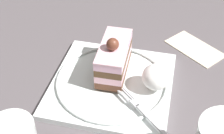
{
  "coord_description": "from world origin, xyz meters",
  "views": [
    {
      "loc": [
        0.39,
        0.03,
        0.4
      ],
      "look_at": [
        -0.02,
        -0.02,
        0.05
      ],
      "focal_mm": 49.69,
      "sensor_mm": 36.0,
      "label": 1
    }
  ],
  "objects_px": {
    "fork": "(141,110)",
    "folded_napkin": "(195,48)",
    "dessert_plate": "(112,83)",
    "cake_slice": "(114,58)",
    "whipped_cream_dollop": "(156,77)"
  },
  "relations": [
    {
      "from": "fork",
      "to": "folded_napkin",
      "type": "relative_size",
      "value": 0.82
    },
    {
      "from": "dessert_plate",
      "to": "cake_slice",
      "type": "relative_size",
      "value": 2.05
    },
    {
      "from": "fork",
      "to": "cake_slice",
      "type": "bearing_deg",
      "value": -149.36
    },
    {
      "from": "whipped_cream_dollop",
      "to": "cake_slice",
      "type": "bearing_deg",
      "value": -113.85
    },
    {
      "from": "whipped_cream_dollop",
      "to": "folded_napkin",
      "type": "xyz_separation_m",
      "value": [
        -0.15,
        0.08,
        -0.04
      ]
    },
    {
      "from": "cake_slice",
      "to": "whipped_cream_dollop",
      "type": "relative_size",
      "value": 2.39
    },
    {
      "from": "dessert_plate",
      "to": "folded_napkin",
      "type": "relative_size",
      "value": 2.02
    },
    {
      "from": "dessert_plate",
      "to": "cake_slice",
      "type": "height_order",
      "value": "cake_slice"
    },
    {
      "from": "dessert_plate",
      "to": "folded_napkin",
      "type": "distance_m",
      "value": 0.21
    },
    {
      "from": "fork",
      "to": "folded_napkin",
      "type": "distance_m",
      "value": 0.23
    },
    {
      "from": "fork",
      "to": "folded_napkin",
      "type": "xyz_separation_m",
      "value": [
        -0.21,
        0.1,
        -0.02
      ]
    },
    {
      "from": "cake_slice",
      "to": "folded_napkin",
      "type": "distance_m",
      "value": 0.2
    },
    {
      "from": "fork",
      "to": "folded_napkin",
      "type": "height_order",
      "value": "fork"
    },
    {
      "from": "whipped_cream_dollop",
      "to": "fork",
      "type": "xyz_separation_m",
      "value": [
        0.06,
        -0.02,
        -0.02
      ]
    },
    {
      "from": "dessert_plate",
      "to": "fork",
      "type": "relative_size",
      "value": 2.47
    }
  ]
}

